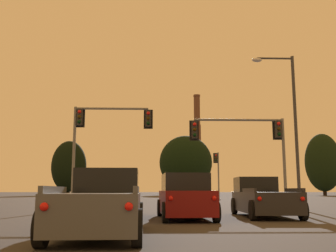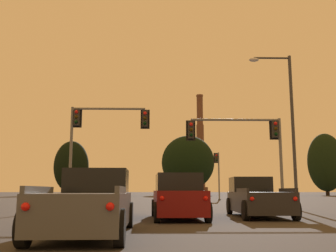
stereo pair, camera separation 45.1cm
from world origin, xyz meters
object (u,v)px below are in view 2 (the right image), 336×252
at_px(suv_center_lane_front, 178,197).
at_px(traffic_light_overhead_left, 97,131).
at_px(pickup_truck_left_lane_second, 90,204).
at_px(street_lamp, 287,115).
at_px(pickup_truck_right_lane_front, 257,199).
at_px(traffic_light_far_right, 218,169).
at_px(pickup_truck_left_lane_front, 104,199).
at_px(traffic_light_overhead_right, 248,139).
at_px(smokestack, 200,154).

height_order(suv_center_lane_front, traffic_light_overhead_left, traffic_light_overhead_left).
relative_size(pickup_truck_left_lane_second, street_lamp, 0.57).
distance_m(suv_center_lane_front, pickup_truck_right_lane_front, 3.96).
bearing_deg(pickup_truck_right_lane_front, suv_center_lane_front, -156.05).
distance_m(suv_center_lane_front, traffic_light_far_right, 32.78).
distance_m(suv_center_lane_front, pickup_truck_left_lane_front, 3.54).
bearing_deg(pickup_truck_left_lane_front, traffic_light_overhead_right, 34.10).
bearing_deg(traffic_light_overhead_left, smokestack, 81.54).
distance_m(pickup_truck_left_lane_front, street_lamp, 13.10).
distance_m(pickup_truck_right_lane_front, traffic_light_overhead_right, 6.52).
xyz_separation_m(suv_center_lane_front, pickup_truck_left_lane_front, (-3.28, 1.33, -0.09)).
bearing_deg(traffic_light_overhead_left, pickup_truck_left_lane_front, -77.65).
relative_size(pickup_truck_left_lane_front, smokestack, 0.13).
bearing_deg(smokestack, pickup_truck_right_lane_front, -95.07).
distance_m(pickup_truck_left_lane_second, smokestack, 165.31).
height_order(pickup_truck_left_lane_second, smokestack, smokestack).
bearing_deg(street_lamp, suv_center_lane_front, -134.27).
xyz_separation_m(pickup_truck_right_lane_front, traffic_light_far_right, (2.78, 30.52, 3.04)).
bearing_deg(pickup_truck_left_lane_front, traffic_light_overhead_left, 101.06).
distance_m(pickup_truck_left_lane_second, traffic_light_far_right, 38.91).
xyz_separation_m(traffic_light_overhead_left, smokestack, (22.25, 149.58, 12.53)).
height_order(pickup_truck_right_lane_front, pickup_truck_left_lane_second, same).
bearing_deg(traffic_light_overhead_right, traffic_light_far_right, 85.80).
xyz_separation_m(traffic_light_far_right, smokestack, (11.07, 125.53, 13.57)).
bearing_deg(traffic_light_far_right, traffic_light_overhead_right, -94.20).
distance_m(pickup_truck_left_lane_front, traffic_light_far_right, 32.32).
relative_size(traffic_light_overhead_right, street_lamp, 0.61).
bearing_deg(street_lamp, smokestack, 86.07).
bearing_deg(street_lamp, pickup_truck_left_lane_second, -126.99).
relative_size(traffic_light_overhead_right, smokestack, 0.13).
distance_m(pickup_truck_left_lane_front, traffic_light_overhead_right, 10.27).
distance_m(traffic_light_far_right, smokestack, 126.75).
bearing_deg(pickup_truck_left_lane_second, traffic_light_overhead_right, 58.39).
relative_size(pickup_truck_right_lane_front, pickup_truck_left_lane_second, 1.00).
bearing_deg(pickup_truck_right_lane_front, pickup_truck_left_lane_front, -176.84).
relative_size(pickup_truck_left_lane_front, traffic_light_overhead_right, 0.94).
height_order(pickup_truck_left_lane_second, traffic_light_far_right, traffic_light_far_right).
relative_size(suv_center_lane_front, pickup_truck_right_lane_front, 0.89).
height_order(pickup_truck_left_lane_front, smokestack, smokestack).
height_order(pickup_truck_left_lane_front, street_lamp, street_lamp).
bearing_deg(pickup_truck_left_lane_front, suv_center_lane_front, -23.41).
bearing_deg(smokestack, suv_center_lane_front, -96.35).
height_order(suv_center_lane_front, smokestack, smokestack).
relative_size(traffic_light_far_right, smokestack, 0.13).
height_order(pickup_truck_left_lane_second, street_lamp, street_lamp).
bearing_deg(traffic_light_far_right, pickup_truck_left_lane_front, -107.59).
bearing_deg(street_lamp, traffic_light_far_right, 91.74).
bearing_deg(pickup_truck_right_lane_front, smokestack, 86.80).
bearing_deg(pickup_truck_right_lane_front, street_lamp, 60.96).
xyz_separation_m(street_lamp, smokestack, (10.33, 150.15, 11.60)).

